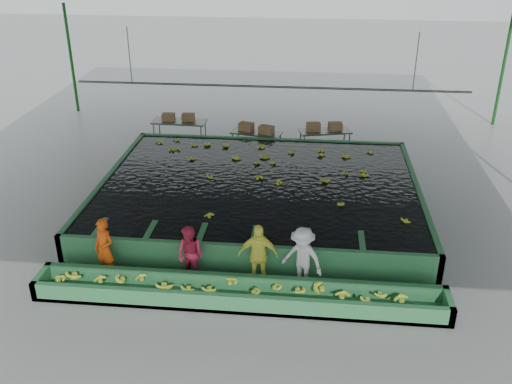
# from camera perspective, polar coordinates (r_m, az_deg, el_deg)

# --- Properties ---
(ground) EXTENTS (80.00, 80.00, 0.00)m
(ground) POSITION_cam_1_polar(r_m,az_deg,el_deg) (17.08, -0.17, -3.75)
(ground) COLOR gray
(ground) RESTS_ON ground
(shed_roof) EXTENTS (20.00, 22.00, 0.04)m
(shed_roof) POSITION_cam_1_polar(r_m,az_deg,el_deg) (15.26, -0.20, 12.83)
(shed_roof) COLOR gray
(shed_roof) RESTS_ON shed_posts
(shed_posts) EXTENTS (20.00, 22.00, 5.00)m
(shed_posts) POSITION_cam_1_polar(r_m,az_deg,el_deg) (16.00, -0.19, 4.07)
(shed_posts) COLOR #16531A
(shed_posts) RESTS_ON ground
(flotation_tank) EXTENTS (10.00, 8.00, 0.90)m
(flotation_tank) POSITION_cam_1_polar(r_m,az_deg,el_deg) (18.20, 0.33, -0.20)
(flotation_tank) COLOR #2B6C3E
(flotation_tank) RESTS_ON ground
(tank_water) EXTENTS (9.70, 7.70, 0.00)m
(tank_water) POSITION_cam_1_polar(r_m,az_deg,el_deg) (18.02, 0.33, 0.94)
(tank_water) COLOR black
(tank_water) RESTS_ON flotation_tank
(sorting_trough) EXTENTS (10.00, 1.00, 0.50)m
(sorting_trough) POSITION_cam_1_polar(r_m,az_deg,el_deg) (13.93, -1.77, -10.10)
(sorting_trough) COLOR #2B6C3E
(sorting_trough) RESTS_ON ground
(cableway_rail) EXTENTS (0.08, 0.08, 14.00)m
(cableway_rail) POSITION_cam_1_polar(r_m,az_deg,el_deg) (20.57, 1.32, 10.48)
(cableway_rail) COLOR #59605B
(cableway_rail) RESTS_ON shed_roof
(rail_hanger_left) EXTENTS (0.04, 0.04, 2.00)m
(rail_hanger_left) POSITION_cam_1_polar(r_m,az_deg,el_deg) (21.32, -12.55, 13.20)
(rail_hanger_left) COLOR #59605B
(rail_hanger_left) RESTS_ON shed_roof
(rail_hanger_right) EXTENTS (0.04, 0.04, 2.00)m
(rail_hanger_right) POSITION_cam_1_polar(r_m,az_deg,el_deg) (20.56, 15.71, 12.42)
(rail_hanger_right) COLOR #59605B
(rail_hanger_right) RESTS_ON shed_roof
(worker_a) EXTENTS (0.70, 0.60, 1.62)m
(worker_a) POSITION_cam_1_polar(r_m,az_deg,el_deg) (15.09, -14.92, -5.46)
(worker_a) COLOR #E84F0E
(worker_a) RESTS_ON ground
(worker_b) EXTENTS (0.92, 0.84, 1.53)m
(worker_b) POSITION_cam_1_polar(r_m,az_deg,el_deg) (14.51, -6.59, -6.24)
(worker_b) COLOR #C9264B
(worker_b) RESTS_ON ground
(worker_c) EXTENTS (1.03, 0.50, 1.70)m
(worker_c) POSITION_cam_1_polar(r_m,az_deg,el_deg) (14.22, 0.19, -6.36)
(worker_c) COLOR #FDFE54
(worker_c) RESTS_ON ground
(worker_d) EXTENTS (1.24, 1.01, 1.67)m
(worker_d) POSITION_cam_1_polar(r_m,az_deg,el_deg) (14.18, 4.65, -6.64)
(worker_d) COLOR silver
(worker_d) RESTS_ON ground
(packing_table_left) EXTENTS (2.20, 0.95, 0.99)m
(packing_table_left) POSITION_cam_1_polar(r_m,az_deg,el_deg) (23.64, -7.61, 5.94)
(packing_table_left) COLOR #59605B
(packing_table_left) RESTS_ON ground
(packing_table_mid) EXTENTS (2.07, 1.16, 0.89)m
(packing_table_mid) POSITION_cam_1_polar(r_m,az_deg,el_deg) (22.48, 0.04, 4.98)
(packing_table_mid) COLOR #59605B
(packing_table_mid) RESTS_ON ground
(packing_table_right) EXTENTS (2.13, 1.25, 0.91)m
(packing_table_right) POSITION_cam_1_polar(r_m,az_deg,el_deg) (22.71, 6.86, 5.04)
(packing_table_right) COLOR #59605B
(packing_table_right) RESTS_ON ground
(box_stack_left) EXTENTS (1.34, 0.45, 0.28)m
(box_stack_left) POSITION_cam_1_polar(r_m,az_deg,el_deg) (23.53, -7.75, 7.11)
(box_stack_left) COLOR brown
(box_stack_left) RESTS_ON packing_table_left
(box_stack_mid) EXTENTS (1.45, 0.83, 0.30)m
(box_stack_mid) POSITION_cam_1_polar(r_m,az_deg,el_deg) (22.31, 0.02, 6.03)
(box_stack_mid) COLOR brown
(box_stack_mid) RESTS_ON packing_table_mid
(box_stack_right) EXTENTS (1.43, 0.59, 0.30)m
(box_stack_right) POSITION_cam_1_polar(r_m,az_deg,el_deg) (22.59, 6.83, 6.16)
(box_stack_right) COLOR brown
(box_stack_right) RESTS_ON packing_table_right
(floating_bananas) EXTENTS (9.11, 6.21, 0.12)m
(floating_bananas) POSITION_cam_1_polar(r_m,az_deg,el_deg) (18.75, 0.57, 1.96)
(floating_bananas) COLOR #ACBE2E
(floating_bananas) RESTS_ON tank_water
(trough_bananas) EXTENTS (9.59, 0.64, 0.13)m
(trough_bananas) POSITION_cam_1_polar(r_m,az_deg,el_deg) (13.85, -1.78, -9.60)
(trough_bananas) COLOR #ACBE2E
(trough_bananas) RESTS_ON sorting_trough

